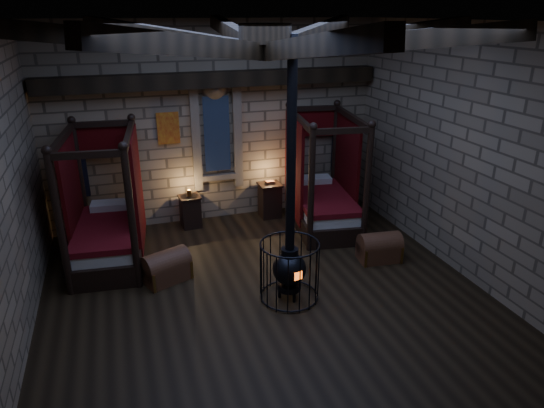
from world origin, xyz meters
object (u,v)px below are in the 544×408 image
object	(u,v)px
trunk_left	(166,267)
stove	(289,265)
bed_right	(322,198)
bed_left	(109,229)
trunk_right	(379,248)

from	to	relation	value
trunk_left	stove	size ratio (longest dim) A/B	0.22
bed_right	trunk_left	world-z (taller)	bed_right
stove	trunk_left	bearing A→B (deg)	135.38
bed_left	trunk_left	xyz separation A→B (m)	(0.89, -1.18, -0.34)
trunk_left	stove	bearing A→B (deg)	-55.03
bed_left	bed_right	size ratio (longest dim) A/B	0.98
bed_left	stove	world-z (taller)	stove
trunk_left	trunk_right	size ratio (longest dim) A/B	1.11
stove	trunk_right	bearing A→B (deg)	6.76
bed_left	trunk_left	size ratio (longest dim) A/B	2.69
trunk_right	bed_left	bearing A→B (deg)	167.15
bed_right	trunk_right	distance (m)	1.92
bed_right	trunk_left	xyz separation A→B (m)	(-3.48, -1.38, -0.34)
trunk_left	stove	xyz separation A→B (m)	(1.81, -1.16, 0.35)
trunk_left	stove	distance (m)	2.18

